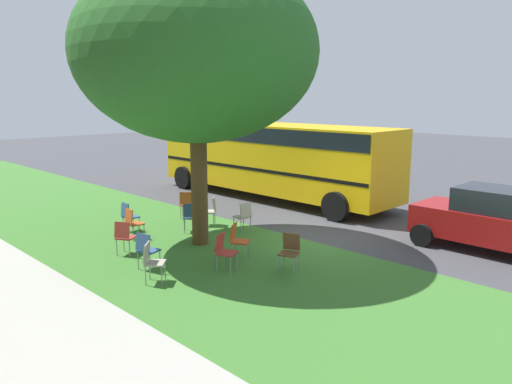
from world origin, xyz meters
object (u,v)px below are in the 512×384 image
Objects in this scene: street_tree at (196,53)px; chair_4 at (244,215)px; chair_2 at (238,238)px; chair_6 at (146,248)px; chair_9 at (133,221)px; chair_3 at (152,259)px; chair_7 at (290,249)px; parked_car at (492,219)px; chair_11 at (186,203)px; chair_5 at (211,209)px; school_bus at (271,153)px; chair_0 at (125,235)px; chair_1 at (190,215)px; chair_8 at (128,215)px; chair_10 at (224,249)px.

street_tree is 8.30× the size of chair_4.
chair_6 is (0.90, 2.01, 0.00)m from chair_2.
chair_3 is at bearing 155.32° from chair_9.
chair_7 is at bearing 153.65° from chair_4.
chair_7 is 0.24× the size of parked_car.
street_tree is 5.36m from chair_11.
chair_5 is 4.85m from school_bus.
chair_0 is at bearing 101.69° from chair_5.
school_bus reaches higher than chair_9.
chair_0 is 1.00× the size of chair_9.
chair_4 and chair_7 have the same top height.
chair_1 and chair_4 have the same top height.
chair_2 is at bearing 174.45° from street_tree.
parked_car is at bearing -157.80° from chair_11.
chair_5 is at bearing -17.14° from chair_7.
chair_6 is at bearing 109.18° from street_tree.
chair_5 is at bearing 9.40° from chair_4.
chair_7 is (-3.68, -2.04, 0.00)m from chair_0.
chair_11 is at bearing -86.33° from chair_8.
chair_0 and chair_8 have the same top height.
chair_9 is 9.52m from parked_car.
street_tree is 5.15m from chair_8.
chair_0 is 0.08× the size of school_bus.
chair_2 is at bearing -114.07° from chair_6.
chair_3 is 1.65m from chair_10.
street_tree is 5.04m from chair_6.
chair_11 is at bearing -59.82° from chair_0.
chair_1 is 3.48m from chair_10.
street_tree is at bearing 1.34° from chair_7.
chair_7 is at bearing 162.86° from chair_5.
chair_6 is 1.00× the size of chair_11.
parked_car is (-6.87, -4.37, 0.32)m from chair_1.
chair_8 and chair_11 have the same top height.
chair_0 is 8.22m from school_bus.
chair_8 is at bearing -23.05° from chair_9.
chair_8 is 0.85m from chair_9.
chair_6 is at bearing 124.51° from chair_1.
school_bus is at bearing -43.90° from chair_7.
chair_9 is 0.08× the size of school_bus.
parked_car is at bearing -132.86° from chair_0.
chair_10 is at bearing 117.46° from chair_2.
parked_car reaches higher than chair_0.
chair_3 is 1.00× the size of chair_10.
chair_9 is at bearing 109.86° from chair_11.
chair_9 is at bearing 59.29° from chair_4.
chair_11 is 0.08× the size of school_bus.
chair_3 is 1.00× the size of chair_4.
chair_1 is at bearing -49.41° from chair_3.
chair_6 is 1.00× the size of chair_10.
chair_2 is at bearing 158.82° from chair_11.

